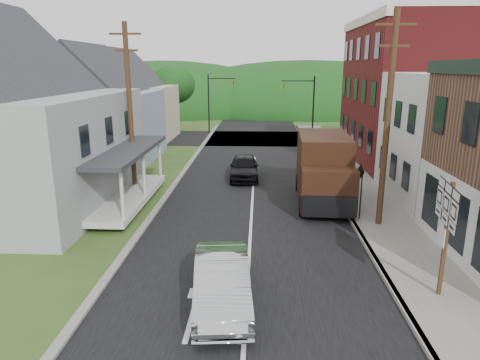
# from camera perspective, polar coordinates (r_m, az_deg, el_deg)

# --- Properties ---
(ground) EXTENTS (120.00, 120.00, 0.00)m
(ground) POSITION_cam_1_polar(r_m,az_deg,el_deg) (15.94, 1.20, -10.41)
(ground) COLOR #2D4719
(ground) RESTS_ON ground
(road) EXTENTS (9.00, 90.00, 0.02)m
(road) POSITION_cam_1_polar(r_m,az_deg,el_deg) (25.33, 1.78, -0.68)
(road) COLOR black
(road) RESTS_ON ground
(cross_road) EXTENTS (60.00, 9.00, 0.02)m
(cross_road) POSITION_cam_1_polar(r_m,az_deg,el_deg) (41.96, 2.15, 5.58)
(cross_road) COLOR black
(cross_road) RESTS_ON ground
(sidewalk_right) EXTENTS (2.80, 55.00, 0.15)m
(sidewalk_right) POSITION_cam_1_polar(r_m,az_deg,el_deg) (24.05, 15.91, -1.94)
(sidewalk_right) COLOR slate
(sidewalk_right) RESTS_ON ground
(curb_right) EXTENTS (0.20, 55.00, 0.15)m
(curb_right) POSITION_cam_1_polar(r_m,az_deg,el_deg) (23.77, 12.74, -1.93)
(curb_right) COLOR slate
(curb_right) RESTS_ON ground
(curb_left) EXTENTS (0.30, 55.00, 0.12)m
(curb_left) POSITION_cam_1_polar(r_m,az_deg,el_deg) (23.92, -9.51, -1.69)
(curb_left) COLOR slate
(curb_left) RESTS_ON ground
(storefront_white) EXTENTS (8.00, 7.00, 6.50)m
(storefront_white) POSITION_cam_1_polar(r_m,az_deg,el_deg) (24.75, 29.01, 4.77)
(storefront_white) COLOR silver
(storefront_white) RESTS_ON ground
(storefront_red) EXTENTS (8.00, 12.00, 10.00)m
(storefront_red) POSITION_cam_1_polar(r_m,az_deg,el_deg) (33.31, 22.26, 10.73)
(storefront_red) COLOR maroon
(storefront_red) RESTS_ON ground
(house_gray) EXTENTS (10.20, 12.24, 8.35)m
(house_gray) POSITION_cam_1_polar(r_m,az_deg,el_deg) (23.97, -28.58, 6.95)
(house_gray) COLOR gray
(house_gray) RESTS_ON ground
(house_blue) EXTENTS (7.14, 8.16, 7.28)m
(house_blue) POSITION_cam_1_polar(r_m,az_deg,el_deg) (33.52, -17.36, 8.92)
(house_blue) COLOR #7B8FA8
(house_blue) RESTS_ON ground
(house_cream) EXTENTS (7.14, 8.16, 7.28)m
(house_cream) POSITION_cam_1_polar(r_m,az_deg,el_deg) (42.21, -13.89, 10.27)
(house_cream) COLOR beige
(house_cream) RESTS_ON ground
(utility_pole_right) EXTENTS (1.60, 0.26, 9.00)m
(utility_pole_right) POSITION_cam_1_polar(r_m,az_deg,el_deg) (18.78, 19.07, 7.51)
(utility_pole_right) COLOR #472D19
(utility_pole_right) RESTS_ON ground
(utility_pole_left) EXTENTS (1.60, 0.26, 9.00)m
(utility_pole_left) POSITION_cam_1_polar(r_m,az_deg,el_deg) (23.51, -14.47, 9.19)
(utility_pole_left) COLOR #472D19
(utility_pole_left) RESTS_ON ground
(traffic_signal_right) EXTENTS (2.87, 0.20, 6.00)m
(traffic_signal_right) POSITION_cam_1_polar(r_m,az_deg,el_deg) (38.23, 8.72, 10.18)
(traffic_signal_right) COLOR black
(traffic_signal_right) RESTS_ON ground
(traffic_signal_left) EXTENTS (2.87, 0.20, 6.00)m
(traffic_signal_left) POSITION_cam_1_polar(r_m,az_deg,el_deg) (45.24, -3.32, 11.04)
(traffic_signal_left) COLOR black
(traffic_signal_left) RESTS_ON ground
(tree_left_c) EXTENTS (5.80, 5.80, 8.41)m
(tree_left_c) POSITION_cam_1_polar(r_m,az_deg,el_deg) (39.47, -27.36, 12.04)
(tree_left_c) COLOR #382616
(tree_left_c) RESTS_ON ground
(tree_left_d) EXTENTS (4.80, 4.80, 6.94)m
(tree_left_d) POSITION_cam_1_polar(r_m,az_deg,el_deg) (47.36, -8.95, 12.43)
(tree_left_d) COLOR #382616
(tree_left_d) RESTS_ON ground
(forested_ridge) EXTENTS (90.00, 30.00, 16.00)m
(forested_ridge) POSITION_cam_1_polar(r_m,az_deg,el_deg) (69.73, 2.37, 9.32)
(forested_ridge) COLOR #103610
(forested_ridge) RESTS_ON ground
(silver_sedan) EXTENTS (2.01, 4.63, 1.48)m
(silver_sedan) POSITION_cam_1_polar(r_m,az_deg,el_deg) (12.80, -2.42, -13.46)
(silver_sedan) COLOR #B9BABF
(silver_sedan) RESTS_ON ground
(dark_sedan) EXTENTS (1.85, 4.34, 1.46)m
(dark_sedan) POSITION_cam_1_polar(r_m,az_deg,el_deg) (26.61, 0.55, 1.71)
(dark_sedan) COLOR black
(dark_sedan) RESTS_ON ground
(delivery_van) EXTENTS (2.80, 6.27, 3.45)m
(delivery_van) POSITION_cam_1_polar(r_m,az_deg,el_deg) (22.08, 11.09, 1.36)
(delivery_van) COLOR black
(delivery_van) RESTS_ON ground
(route_sign_cluster) EXTENTS (0.34, 2.00, 3.52)m
(route_sign_cluster) POSITION_cam_1_polar(r_m,az_deg,el_deg) (13.79, 25.77, -5.20)
(route_sign_cluster) COLOR #472D19
(route_sign_cluster) RESTS_ON sidewalk_right
(warning_sign) EXTENTS (0.18, 0.71, 2.60)m
(warning_sign) POSITION_cam_1_polar(r_m,az_deg,el_deg) (19.62, 15.86, -0.43)
(warning_sign) COLOR black
(warning_sign) RESTS_ON sidewalk_right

